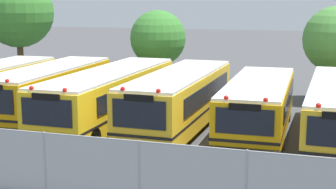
{
  "coord_description": "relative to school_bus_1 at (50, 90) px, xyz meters",
  "views": [
    {
      "loc": [
        6.28,
        -21.82,
        5.88
      ],
      "look_at": [
        -0.63,
        0.0,
        1.6
      ],
      "focal_mm": 54.11,
      "sensor_mm": 36.0,
      "label": 1
    }
  ],
  "objects": [
    {
      "name": "ground_plane",
      "position": [
        6.92,
        -0.19,
        -1.44
      ],
      "size": [
        160.0,
        160.0,
        0.0
      ],
      "primitive_type": "plane",
      "color": "#424244"
    },
    {
      "name": "school_bus_1",
      "position": [
        0.0,
        0.0,
        0.0
      ],
      "size": [
        2.83,
        9.93,
        2.73
      ],
      "rotation": [
        0.0,
        0.0,
        3.17
      ],
      "color": "#EAA80C",
      "rests_on": "ground_plane"
    },
    {
      "name": "school_bus_2",
      "position": [
        3.49,
        -0.41,
        0.01
      ],
      "size": [
        2.68,
        11.55,
        2.75
      ],
      "rotation": [
        0.0,
        0.0,
        3.14
      ],
      "color": "yellow",
      "rests_on": "ground_plane"
    },
    {
      "name": "school_bus_3",
      "position": [
        6.9,
        -0.34,
        0.03
      ],
      "size": [
        2.66,
        10.44,
        2.79
      ],
      "rotation": [
        0.0,
        0.0,
        3.13
      ],
      "color": "yellow",
      "rests_on": "ground_plane"
    },
    {
      "name": "school_bus_4",
      "position": [
        10.43,
        -0.04,
        -0.09
      ],
      "size": [
        2.8,
        9.65,
        2.55
      ],
      "rotation": [
        0.0,
        0.0,
        3.17
      ],
      "color": "#EAA80C",
      "rests_on": "ground_plane"
    },
    {
      "name": "tree_0",
      "position": [
        -7.79,
        9.01,
        3.67
      ],
      "size": [
        4.94,
        4.94,
        7.51
      ],
      "color": "#4C3823",
      "rests_on": "ground_plane"
    },
    {
      "name": "tree_1",
      "position": [
        2.81,
        8.34,
        2.06
      ],
      "size": [
        3.54,
        3.54,
        5.28
      ],
      "color": "#4C3823",
      "rests_on": "ground_plane"
    },
    {
      "name": "tree_2",
      "position": [
        13.63,
        8.74,
        2.29
      ],
      "size": [
        3.86,
        3.86,
        5.58
      ],
      "color": "#4C3823",
      "rests_on": "ground_plane"
    },
    {
      "name": "chainlink_fence",
      "position": [
        6.78,
        -9.25,
        -0.39
      ],
      "size": [
        27.36,
        0.07,
        2.03
      ],
      "color": "#9EA0A3",
      "rests_on": "ground_plane"
    }
  ]
}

